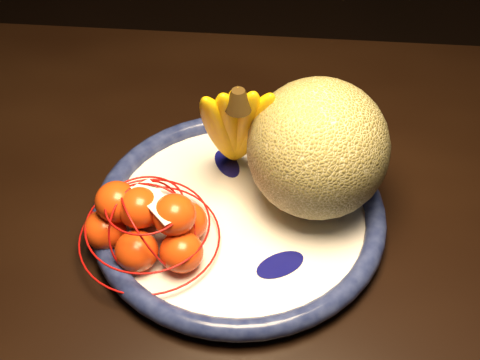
% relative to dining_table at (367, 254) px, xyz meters
% --- Properties ---
extents(dining_table, '(1.49, 0.97, 0.72)m').
position_rel_dining_table_xyz_m(dining_table, '(0.00, 0.00, 0.00)').
color(dining_table, black).
rests_on(dining_table, ground).
extents(fruit_bowl, '(0.39, 0.39, 0.03)m').
position_rel_dining_table_xyz_m(fruit_bowl, '(-0.18, -0.03, 0.09)').
color(fruit_bowl, white).
rests_on(fruit_bowl, dining_table).
extents(cantaloupe, '(0.18, 0.18, 0.18)m').
position_rel_dining_table_xyz_m(cantaloupe, '(-0.09, 0.01, 0.18)').
color(cantaloupe, olive).
rests_on(cantaloupe, fruit_bowl).
extents(banana_bunch, '(0.12, 0.12, 0.19)m').
position_rel_dining_table_xyz_m(banana_bunch, '(-0.20, 0.04, 0.19)').
color(banana_bunch, '#F8BE00').
rests_on(banana_bunch, fruit_bowl).
extents(mandarin_bag, '(0.23, 0.23, 0.11)m').
position_rel_dining_table_xyz_m(mandarin_bag, '(-0.28, -0.10, 0.13)').
color(mandarin_bag, '#E5400E').
rests_on(mandarin_bag, fruit_bowl).
extents(price_tag, '(0.07, 0.07, 0.01)m').
position_rel_dining_table_xyz_m(price_tag, '(-0.27, -0.10, 0.17)').
color(price_tag, white).
rests_on(price_tag, mandarin_bag).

